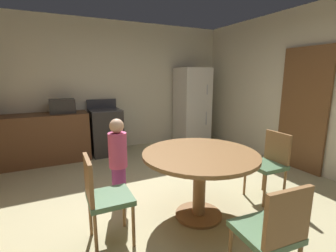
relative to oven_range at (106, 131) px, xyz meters
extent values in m
plane|color=tan|center=(0.22, -2.54, -0.47)|extent=(14.00, 14.00, 0.00)
cube|color=beige|center=(0.22, 0.40, 0.88)|extent=(5.54, 0.12, 2.70)
cube|color=beige|center=(2.89, -2.32, 0.88)|extent=(0.12, 5.44, 2.70)
cube|color=brown|center=(-1.30, 0.00, -0.02)|extent=(1.90, 0.60, 0.90)
cube|color=#2D2B28|center=(0.00, 0.00, -0.02)|extent=(0.60, 0.60, 0.90)
cube|color=#38383D|center=(0.00, 0.00, 0.44)|extent=(0.60, 0.60, 0.02)
cube|color=#38383D|center=(0.00, 0.28, 0.54)|extent=(0.60, 0.04, 0.18)
cube|color=silver|center=(2.01, -0.05, 0.41)|extent=(0.68, 0.66, 1.76)
cylinder|color=#B2B2B7|center=(2.19, -0.39, 0.81)|extent=(0.02, 0.02, 0.22)
cylinder|color=#B2B2B7|center=(2.19, -0.39, 0.16)|extent=(0.02, 0.02, 0.30)
cube|color=#2D2B28|center=(-0.77, 0.00, 0.56)|extent=(0.44, 0.32, 0.26)
cube|color=brown|center=(2.79, -2.28, 0.55)|extent=(0.05, 0.84, 2.04)
cylinder|color=olive|center=(0.45, -2.75, -0.45)|extent=(0.53, 0.53, 0.03)
cylinder|color=olive|center=(0.45, -2.75, -0.11)|extent=(0.14, 0.14, 0.72)
cylinder|color=olive|center=(0.45, -2.75, 0.27)|extent=(1.27, 1.27, 0.04)
cylinder|color=olive|center=(-0.37, -2.57, -0.25)|extent=(0.03, 0.03, 0.43)
cylinder|color=olive|center=(-0.38, -2.91, -0.25)|extent=(0.03, 0.03, 0.43)
cylinder|color=olive|center=(-0.71, -2.56, -0.25)|extent=(0.03, 0.03, 0.43)
cylinder|color=olive|center=(-0.72, -2.90, -0.25)|extent=(0.03, 0.03, 0.43)
cube|color=#4C704C|center=(-0.55, -2.74, -0.02)|extent=(0.41, 0.41, 0.05)
cube|color=olive|center=(-0.73, -2.73, 0.19)|extent=(0.04, 0.38, 0.42)
cylinder|color=olive|center=(1.27, -2.95, -0.25)|extent=(0.03, 0.03, 0.43)
cylinder|color=olive|center=(1.28, -2.61, -0.25)|extent=(0.03, 0.03, 0.43)
cylinder|color=olive|center=(1.61, -2.96, -0.25)|extent=(0.03, 0.03, 0.43)
cylinder|color=olive|center=(1.62, -2.62, -0.25)|extent=(0.03, 0.03, 0.43)
cube|color=#4C704C|center=(1.44, -2.78, -0.02)|extent=(0.41, 0.41, 0.05)
cube|color=olive|center=(1.62, -2.79, 0.19)|extent=(0.05, 0.38, 0.42)
cylinder|color=olive|center=(0.21, -3.56, -0.25)|extent=(0.03, 0.03, 0.43)
cylinder|color=olive|center=(0.55, -3.59, -0.25)|extent=(0.03, 0.03, 0.43)
cube|color=#4C704C|center=(0.37, -3.74, -0.02)|extent=(0.43, 0.43, 0.05)
cube|color=olive|center=(0.35, -3.92, 0.19)|extent=(0.38, 0.07, 0.42)
cylinder|color=#8C337A|center=(-0.30, -2.11, -0.22)|extent=(0.17, 0.17, 0.50)
cylinder|color=#D14C7A|center=(-0.30, -2.11, 0.24)|extent=(0.31, 0.31, 0.42)
sphere|color=#D6A884|center=(-0.30, -2.11, 0.54)|extent=(0.17, 0.17, 0.17)
camera|label=1|loc=(-0.97, -4.84, 1.11)|focal=25.74mm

